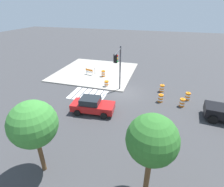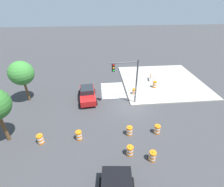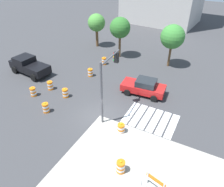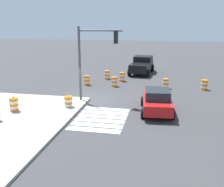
{
  "view_description": "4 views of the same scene",
  "coord_description": "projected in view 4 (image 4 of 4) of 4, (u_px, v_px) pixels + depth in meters",
  "views": [
    {
      "loc": [
        -4.16,
        19.14,
        9.87
      ],
      "look_at": [
        0.82,
        2.15,
        0.79
      ],
      "focal_mm": 27.84,
      "sensor_mm": 36.0,
      "label": 1
    },
    {
      "loc": [
        -15.72,
        3.75,
        11.52
      ],
      "look_at": [
        1.21,
        2.18,
        1.15
      ],
      "focal_mm": 26.0,
      "sensor_mm": 36.0,
      "label": 2
    },
    {
      "loc": [
        7.6,
        -12.05,
        12.02
      ],
      "look_at": [
        -0.38,
        2.93,
        0.61
      ],
      "focal_mm": 33.92,
      "sensor_mm": 36.0,
      "label": 3
    },
    {
      "loc": [
        19.83,
        5.62,
        6.19
      ],
      "look_at": [
        0.79,
        1.89,
        0.81
      ],
      "focal_mm": 43.49,
      "sensor_mm": 36.0,
      "label": 4
    }
  ],
  "objects": [
    {
      "name": "traffic_barrel_far_curb",
      "position": [
        107.0,
        75.0,
        28.53
      ],
      "size": [
        0.56,
        0.56,
        1.02
      ],
      "color": "orange",
      "rests_on": "ground"
    },
    {
      "name": "crosswalk_stripes",
      "position": [
        101.0,
        119.0,
        17.33
      ],
      "size": [
        4.35,
        3.2,
        0.02
      ],
      "color": "silver",
      "rests_on": "ground"
    },
    {
      "name": "sports_car",
      "position": [
        157.0,
        101.0,
        18.38
      ],
      "size": [
        4.45,
        2.43,
        1.63
      ],
      "color": "red",
      "rests_on": "ground"
    },
    {
      "name": "traffic_barrel_lane_center",
      "position": [
        87.0,
        80.0,
        26.02
      ],
      "size": [
        0.56,
        0.56,
        1.02
      ],
      "color": "orange",
      "rests_on": "ground"
    },
    {
      "name": "traffic_barrel_crosswalk_end",
      "position": [
        114.0,
        82.0,
        25.48
      ],
      "size": [
        0.56,
        0.56,
        1.02
      ],
      "color": "orange",
      "rests_on": "ground"
    },
    {
      "name": "pickup_truck",
      "position": [
        142.0,
        65.0,
        31.53
      ],
      "size": [
        5.31,
        2.74,
        1.92
      ],
      "color": "black",
      "rests_on": "ground"
    },
    {
      "name": "traffic_barrel_median_far",
      "position": [
        204.0,
        85.0,
        24.24
      ],
      "size": [
        0.56,
        0.56,
        1.02
      ],
      "color": "orange",
      "rests_on": "ground"
    },
    {
      "name": "traffic_light_pole",
      "position": [
        94.0,
        51.0,
        19.8
      ],
      "size": [
        0.52,
        3.29,
        5.5
      ],
      "color": "#4C4C51",
      "rests_on": "sidewalk_corner"
    },
    {
      "name": "traffic_barrel_near_corner",
      "position": [
        122.0,
        77.0,
        27.56
      ],
      "size": [
        0.56,
        0.56,
        1.02
      ],
      "color": "orange",
      "rests_on": "ground"
    },
    {
      "name": "ground_plane",
      "position": [
        90.0,
        99.0,
        21.44
      ],
      "size": [
        120.0,
        120.0,
        0.0
      ],
      "primitive_type": "plane",
      "color": "#38383A"
    },
    {
      "name": "traffic_barrel_median_near",
      "position": [
        166.0,
        84.0,
        24.74
      ],
      "size": [
        0.56,
        0.56,
        1.02
      ],
      "color": "orange",
      "rests_on": "ground"
    },
    {
      "name": "traffic_barrel_opposite_curb",
      "position": [
        68.0,
        103.0,
        19.15
      ],
      "size": [
        0.56,
        0.56,
        1.02
      ],
      "color": "orange",
      "rests_on": "ground"
    },
    {
      "name": "traffic_barrel_on_sidewalk",
      "position": [
        14.0,
        104.0,
        18.22
      ],
      "size": [
        0.56,
        0.56,
        1.02
      ],
      "color": "orange",
      "rests_on": "sidewalk_corner"
    }
  ]
}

